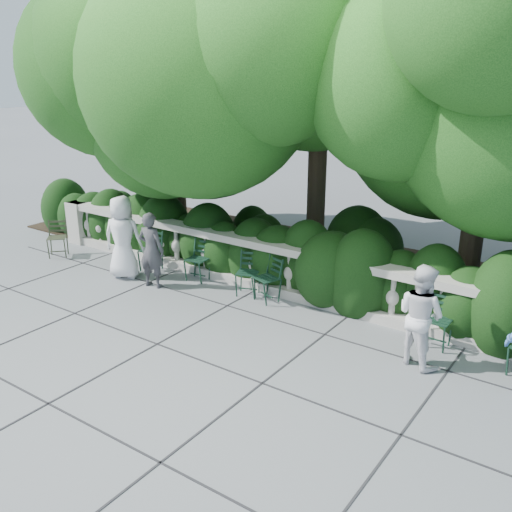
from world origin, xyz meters
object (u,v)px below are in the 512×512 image
Objects in this scene: person_businessman at (123,237)px; person_casual_man at (421,315)px; chair_weathered at (58,258)px; chair_e at (431,350)px; chair_a at (194,282)px; chair_d at (260,303)px; chair_c at (246,297)px; chair_b at (148,272)px; person_woman_grey at (151,250)px.

person_casual_man is at bearing 158.72° from person_businessman.
chair_weathered is 0.50× the size of person_businessman.
person_businessman is (-6.20, -0.51, 0.85)m from chair_e.
chair_a is 1.00× the size of chair_d.
chair_c and chair_e have the same top height.
chair_b and chair_e have the same top height.
person_businessman is (-1.36, -0.56, 0.85)m from chair_a.
chair_weathered is 8.29m from person_casual_man.
person_businessman reaches higher than chair_e.
person_businessman is (-3.02, -0.49, 0.85)m from chair_d.
person_woman_grey reaches higher than chair_weathered.
person_businessman is (-2.66, -0.54, 0.85)m from chair_c.
chair_weathered is (-8.31, -0.60, 0.00)m from chair_e.
person_woman_grey is at bearing -52.30° from chair_b.
chair_c is (1.30, -0.02, 0.00)m from chair_a.
chair_a is 1.69m from person_businessman.
chair_d is 0.50× the size of person_businessman.
chair_a and chair_c have the same top height.
person_businessman is (-0.18, -0.45, 0.85)m from chair_b.
chair_b is 1.11m from person_woman_grey.
person_businessman is 1.11× the size of person_casual_man.
chair_c is 2.06m from person_woman_grey.
chair_weathered is at bearing -19.01° from person_businessman.
chair_d is 1.00× the size of chair_e.
chair_e is at bearing 18.93° from chair_d.
chair_e is at bearing -39.74° from chair_weathered.
person_woman_grey is (0.65, -0.50, 0.75)m from chair_b.
chair_a and chair_weathered have the same top height.
person_businessman is at bearing 170.93° from chair_c.
person_businessman reaches higher than chair_b.
chair_c and chair_weathered have the same top height.
chair_a is 0.50× the size of person_businessman.
chair_weathered is at bearing 178.31° from chair_b.
chair_a is 1.00× the size of chair_b.
chair_b is 2.84m from chair_d.
chair_a is at bearing 158.67° from chair_c.
chair_c is (2.48, 0.09, 0.00)m from chair_b.
chair_b is at bearing -179.23° from chair_e.
person_casual_man is (3.12, -0.49, 0.77)m from chair_d.
person_casual_man is at bearing 171.51° from person_woman_grey.
chair_e is at bearing 163.42° from person_businessman.
person_woman_grey is (-1.83, -0.58, 0.75)m from chair_c.
person_woman_grey reaches higher than chair_b.
chair_e is at bearing -74.67° from person_casual_man.
chair_e is (4.84, -0.05, 0.00)m from chair_a.
chair_b is 0.55× the size of person_casual_man.
chair_d is at bearing -14.04° from chair_b.
person_woman_grey is (-5.37, -0.56, 0.75)m from chair_e.
chair_c is 0.56× the size of person_woman_grey.
chair_c is 1.00× the size of chair_d.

